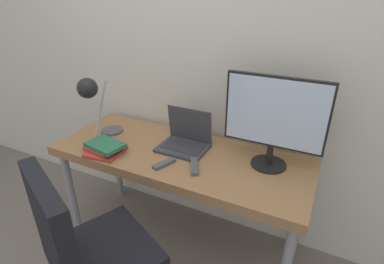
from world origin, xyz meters
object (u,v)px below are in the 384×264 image
object	(u,v)px
monitor	(274,118)
desk_lamp	(92,96)
book_stack	(105,148)
laptop	(184,140)
office_chair	(86,250)

from	to	relation	value
monitor	desk_lamp	distance (m)	1.12
monitor	book_stack	world-z (taller)	monitor
monitor	desk_lamp	size ratio (longest dim) A/B	1.27
laptop	monitor	xyz separation A→B (m)	(0.54, 0.03, 0.25)
laptop	desk_lamp	size ratio (longest dim) A/B	0.70
laptop	office_chair	distance (m)	0.84
monitor	desk_lamp	xyz separation A→B (m)	(-1.10, -0.20, 0.01)
laptop	desk_lamp	bearing A→B (deg)	-163.37
monitor	office_chair	bearing A→B (deg)	-128.08
desk_lamp	laptop	bearing A→B (deg)	16.63
monitor	office_chair	distance (m)	1.15
laptop	book_stack	world-z (taller)	laptop
monitor	desk_lamp	world-z (taller)	monitor
monitor	book_stack	size ratio (longest dim) A/B	2.18
laptop	desk_lamp	distance (m)	0.64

